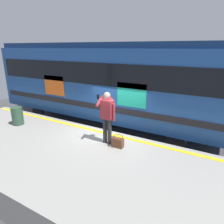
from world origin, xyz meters
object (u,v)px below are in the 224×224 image
object	(u,v)px
train_carriage	(107,79)
passenger	(107,114)
trash_bin	(17,116)
handbag	(118,142)

from	to	relation	value
train_carriage	passenger	distance (m)	3.58
train_carriage	trash_bin	bearing A→B (deg)	55.35
train_carriage	trash_bin	size ratio (longest dim) A/B	15.33
passenger	handbag	xyz separation A→B (m)	(-0.45, 0.09, -0.88)
train_carriage	handbag	distance (m)	4.14
train_carriage	handbag	size ratio (longest dim) A/B	29.49
train_carriage	passenger	size ratio (longest dim) A/B	6.46
passenger	trash_bin	world-z (taller)	passenger
train_carriage	handbag	world-z (taller)	train_carriage
handbag	passenger	bearing A→B (deg)	-11.92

